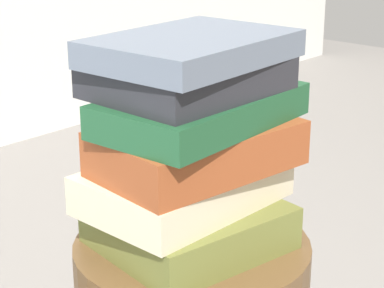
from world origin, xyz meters
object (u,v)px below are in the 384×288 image
(book_rust, at_px, (197,148))
(book_forest, at_px, (202,110))
(book_slate, at_px, (191,49))
(book_charcoal, at_px, (190,76))
(book_cream, at_px, (184,186))
(book_olive, at_px, (187,224))

(book_rust, xyz_separation_m, book_forest, (0.01, -0.00, 0.05))
(book_forest, height_order, book_slate, book_slate)
(book_slate, bearing_deg, book_charcoal, 45.96)
(book_forest, bearing_deg, book_cream, 122.89)
(book_rust, distance_m, book_charcoal, 0.09)
(book_rust, xyz_separation_m, book_slate, (-0.00, 0.01, 0.13))
(book_forest, xyz_separation_m, book_slate, (-0.01, 0.01, 0.08))
(book_olive, bearing_deg, book_cream, 117.35)
(book_rust, bearing_deg, book_olive, 119.47)
(book_cream, distance_m, book_forest, 0.11)
(book_charcoal, bearing_deg, book_rust, -103.65)
(book_rust, bearing_deg, book_cream, 118.32)
(book_rust, relative_size, book_charcoal, 1.11)
(book_cream, relative_size, book_forest, 0.94)
(book_charcoal, bearing_deg, book_olive, -162.95)
(book_olive, height_order, book_forest, book_forest)
(book_forest, distance_m, book_slate, 0.08)
(book_rust, bearing_deg, book_forest, -1.41)
(book_olive, xyz_separation_m, book_slate, (0.00, -0.01, 0.24))
(book_rust, bearing_deg, book_slate, 130.90)
(book_olive, distance_m, book_slate, 0.24)
(book_cream, height_order, book_rust, book_rust)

